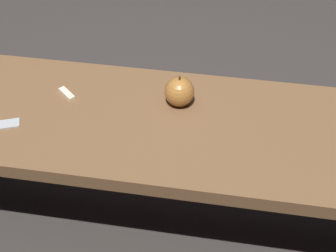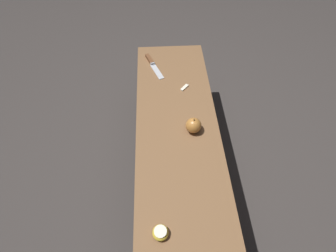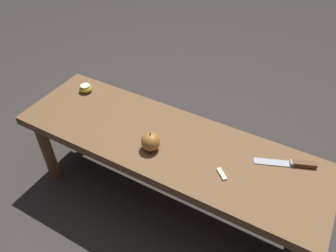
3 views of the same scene
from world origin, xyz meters
name	(u,v)px [view 1 (image 1 of 3)]	position (x,y,z in m)	size (l,w,h in m)	color
ground_plane	(163,223)	(0.00, 0.00, 0.00)	(8.00, 8.00, 0.00)	#383330
wooden_bench	(162,138)	(0.00, 0.00, 0.38)	(1.35, 0.42, 0.44)	brown
apple_whole	(179,91)	(0.03, 0.08, 0.48)	(0.08, 0.08, 0.09)	#B27233
apple_slice_near_knife	(67,93)	(-0.27, 0.06, 0.45)	(0.06, 0.05, 0.01)	silver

